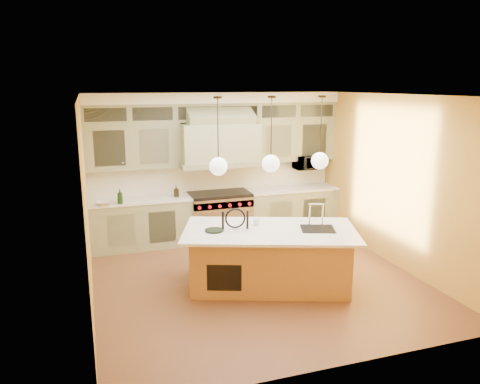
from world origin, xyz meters
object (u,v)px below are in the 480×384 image
object	(u,v)px
kitchen_island	(270,257)
counter_stool	(237,245)
microwave	(307,162)
range	(220,216)

from	to	relation	value
kitchen_island	counter_stool	size ratio (longest dim) A/B	2.31
kitchen_island	microwave	bearing A→B (deg)	73.37
counter_stool	range	bearing A→B (deg)	90.71
range	kitchen_island	distance (m)	2.40
range	counter_stool	world-z (taller)	counter_stool
range	kitchen_island	xyz separation A→B (m)	(0.12, -2.40, -0.01)
counter_stool	kitchen_island	bearing A→B (deg)	11.99
counter_stool	microwave	bearing A→B (deg)	57.33
range	counter_stool	size ratio (longest dim) A/B	0.96
counter_stool	microwave	world-z (taller)	microwave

